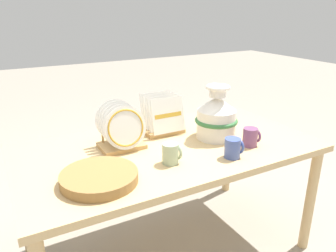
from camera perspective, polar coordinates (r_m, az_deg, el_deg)
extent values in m
plane|color=gray|center=(2.11, 0.00, -20.50)|extent=(14.00, 14.00, 0.00)
cube|color=tan|center=(1.75, 0.00, -3.92)|extent=(1.56, 0.85, 0.03)
cylinder|color=tan|center=(2.10, 23.51, -11.81)|extent=(0.06, 0.06, 0.64)
cylinder|color=tan|center=(2.07, -23.97, -12.43)|extent=(0.06, 0.06, 0.64)
cylinder|color=tan|center=(2.55, 10.41, -4.58)|extent=(0.06, 0.06, 0.64)
cylinder|color=white|center=(1.84, 8.36, 0.37)|extent=(0.21, 0.21, 0.16)
cone|color=white|center=(1.80, 8.55, 3.93)|extent=(0.21, 0.21, 0.08)
cylinder|color=white|center=(1.79, 8.65, 5.90)|extent=(0.09, 0.09, 0.05)
torus|color=white|center=(1.78, 8.70, 6.71)|extent=(0.13, 0.13, 0.02)
torus|color=#38753D|center=(1.83, 8.39, 0.95)|extent=(0.24, 0.24, 0.02)
cube|color=tan|center=(1.73, -8.08, -3.38)|extent=(0.23, 0.16, 0.02)
cylinder|color=tan|center=(1.75, -11.32, -1.67)|extent=(0.01, 0.01, 0.07)
cylinder|color=tan|center=(1.80, -6.55, -0.79)|extent=(0.01, 0.01, 0.07)
cylinder|color=white|center=(1.63, -7.38, -0.32)|extent=(0.22, 0.06, 0.21)
torus|color=gold|center=(1.63, -7.36, -0.33)|extent=(0.19, 0.05, 0.19)
cylinder|color=white|center=(1.66, -7.84, 0.05)|extent=(0.22, 0.06, 0.21)
cylinder|color=white|center=(1.69, -8.28, 0.41)|extent=(0.22, 0.06, 0.21)
cylinder|color=white|center=(1.72, -8.70, 0.76)|extent=(0.22, 0.06, 0.21)
cylinder|color=white|center=(1.75, -9.11, 1.10)|extent=(0.22, 0.06, 0.21)
cube|color=tan|center=(1.93, -1.02, -0.71)|extent=(0.23, 0.16, 0.02)
cylinder|color=tan|center=(1.93, -3.99, 0.81)|extent=(0.01, 0.01, 0.07)
cylinder|color=tan|center=(2.00, 0.11, 1.53)|extent=(0.01, 0.01, 0.07)
cube|color=white|center=(1.83, 0.00, 1.88)|extent=(0.20, 0.05, 0.19)
cube|color=white|center=(1.87, -0.70, 2.28)|extent=(0.20, 0.05, 0.19)
cube|color=white|center=(1.91, -1.37, 2.66)|extent=(0.20, 0.05, 0.19)
cube|color=white|center=(1.95, -2.01, 3.02)|extent=(0.20, 0.05, 0.19)
cube|color=gold|center=(1.83, 0.03, 1.88)|extent=(0.17, 0.01, 0.02)
cylinder|color=olive|center=(1.43, -11.83, -9.38)|extent=(0.33, 0.33, 0.01)
cylinder|color=olive|center=(1.42, -11.86, -9.07)|extent=(0.33, 0.33, 0.01)
cylinder|color=olive|center=(1.42, -11.89, -8.75)|extent=(0.33, 0.33, 0.01)
cylinder|color=olive|center=(1.41, -11.91, -8.43)|extent=(0.33, 0.33, 0.01)
cylinder|color=olive|center=(1.41, -11.94, -8.11)|extent=(0.33, 0.33, 0.01)
cylinder|color=#9EB28E|center=(1.53, 0.40, -4.82)|extent=(0.08, 0.08, 0.10)
torus|color=#9EB28E|center=(1.55, 1.66, -4.46)|extent=(0.01, 0.08, 0.08)
cylinder|color=#42569E|center=(1.62, 11.15, -3.79)|extent=(0.08, 0.08, 0.10)
torus|color=#42569E|center=(1.64, 12.20, -3.45)|extent=(0.01, 0.08, 0.08)
cylinder|color=#7A4770|center=(1.78, 14.11, -1.88)|extent=(0.08, 0.08, 0.10)
torus|color=#7A4770|center=(1.80, 15.03, -1.59)|extent=(0.01, 0.08, 0.08)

